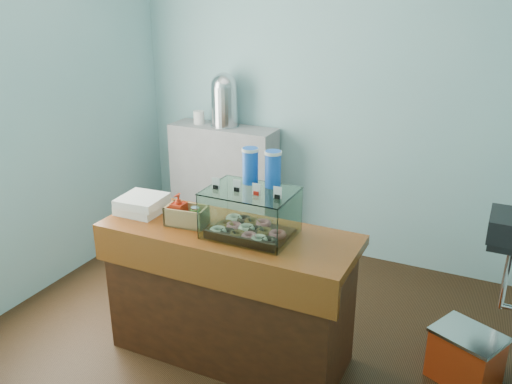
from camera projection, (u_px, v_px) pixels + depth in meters
The scene contains 9 objects.
ground at pixel (247, 332), 3.83m from camera, with size 3.50×3.50×0.00m, color black.
room_shell at pixel (250, 92), 3.23m from camera, with size 3.54×3.04×2.82m.
counter at pixel (229, 293), 3.46m from camera, with size 1.60×0.60×0.90m.
back_shelf at pixel (224, 183), 5.12m from camera, with size 1.00×0.32×1.10m, color #939496.
display_case at pixel (252, 209), 3.21m from camera, with size 0.52×0.38×0.50m.
condiment_crate at pixel (185, 214), 3.36m from camera, with size 0.27×0.18×0.20m.
pastry_boxes at pixel (142, 204), 3.55m from camera, with size 0.30×0.30×0.11m.
coffee_urn at pixel (224, 99), 4.83m from camera, with size 0.26×0.26×0.49m.
red_cooler at pixel (465, 357), 3.30m from camera, with size 0.48×0.44×0.35m.
Camera 1 is at (1.46, -2.89, 2.29)m, focal length 38.00 mm.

